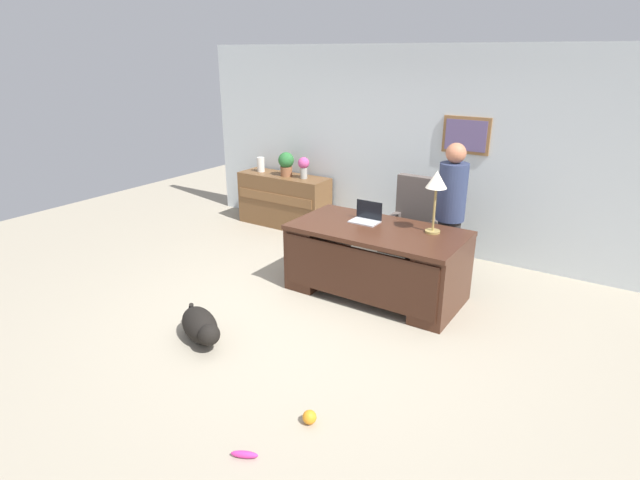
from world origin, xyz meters
name	(u,v)px	position (x,y,z in m)	size (l,w,h in m)	color
ground_plane	(309,317)	(0.00, 0.00, 0.00)	(12.00, 12.00, 0.00)	#9E937F
back_wall	(417,150)	(0.00, 2.60, 1.35)	(7.00, 0.16, 2.70)	silver
desk	(375,259)	(0.32, 0.84, 0.43)	(1.90, 0.98, 0.79)	#422316
credenza	(284,201)	(-2.01, 2.25, 0.41)	(1.48, 0.50, 0.81)	brown
armchair	(413,230)	(0.37, 1.77, 0.51)	(0.60, 0.59, 1.16)	#564C47
person_standing	(450,214)	(0.89, 1.55, 0.86)	(0.32, 0.32, 1.67)	#262323
dog_lying	(201,326)	(-0.60, -0.94, 0.16)	(0.68, 0.52, 0.30)	black
laptop	(367,217)	(0.10, 1.01, 0.84)	(0.32, 0.22, 0.23)	#B2B5BA
desk_lamp	(436,184)	(0.87, 1.06, 1.32)	(0.22, 0.22, 0.67)	#9E8447
vase_with_flowers	(304,166)	(-1.63, 2.25, 1.00)	(0.17, 0.17, 0.32)	#A1A29C
vase_empty	(261,165)	(-2.45, 2.25, 0.93)	(0.12, 0.12, 0.23)	silver
potted_plant	(286,163)	(-1.95, 2.25, 1.01)	(0.24, 0.24, 0.36)	brown
dog_toy_ball	(310,417)	(0.91, -1.33, 0.05)	(0.11, 0.11, 0.11)	orange
dog_toy_bone	(244,454)	(0.73, -1.86, 0.03)	(0.19, 0.05, 0.05)	#D8338C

